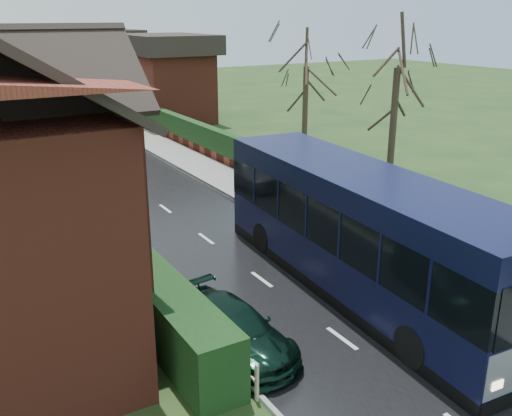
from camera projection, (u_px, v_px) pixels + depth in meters
ground at (298, 307)px, 16.32m from camera, size 140.00×140.00×0.00m
road at (165, 209)px, 24.46m from camera, size 6.00×100.00×0.02m
pavement at (251, 193)px, 26.49m from camera, size 2.50×100.00×0.14m
kerb_right at (228, 197)px, 25.91m from camera, size 0.12×100.00×0.14m
kerb_left at (95, 221)px, 22.98m from camera, size 0.12×100.00×0.10m
front_hedge at (109, 249)px, 18.25m from camera, size 1.20×16.00×1.60m
picket_fence at (133, 255)px, 18.73m from camera, size 0.10×16.00×0.90m
right_wall_hedge at (279, 169)px, 26.93m from camera, size 0.60×50.00×1.80m
bus at (362, 234)px, 16.76m from camera, size 3.60×12.21×3.66m
car_silver at (117, 187)px, 24.98m from camera, size 2.82×4.68×1.49m
car_green at (233, 329)px, 14.02m from camera, size 2.15×4.27×1.19m
car_distant at (49, 98)px, 51.81m from camera, size 2.85×4.41×1.37m
bus_stop_sign at (457, 262)px, 15.09m from camera, size 0.19×0.39×2.62m
tree_right_near at (398, 57)px, 22.49m from camera, size 3.92×3.92×8.47m
tree_right_far at (306, 59)px, 28.98m from camera, size 4.00×4.00×7.72m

